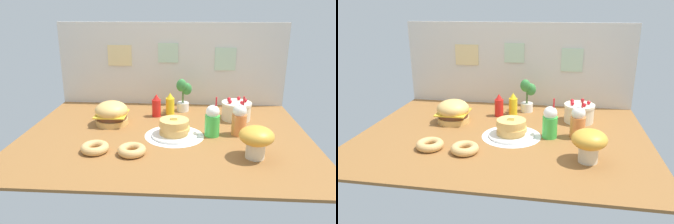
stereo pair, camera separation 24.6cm
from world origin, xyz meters
TOP-DOWN VIEW (x-y plane):
  - ground_plane at (0.00, 0.00)m, footprint 2.28×1.72m
  - back_wall at (-0.00, 0.85)m, footprint 2.28×0.04m
  - doily_mat at (0.08, -0.03)m, footprint 0.47×0.47m
  - burger at (-0.48, 0.21)m, footprint 0.28×0.28m
  - pancake_stack at (0.08, -0.03)m, footprint 0.36×0.36m
  - layer_cake at (0.61, 0.41)m, footprint 0.27×0.27m
  - ketchup_bottle at (-0.11, 0.44)m, footprint 0.08×0.08m
  - mustard_bottle at (0.01, 0.50)m, footprint 0.08×0.08m
  - cream_soda_cup at (0.37, -0.00)m, footprint 0.12×0.12m
  - orange_float_cup at (0.58, 0.03)m, footprint 0.12×0.12m
  - donut_pink_glaze at (-0.47, -0.35)m, footprint 0.20×0.20m
  - donut_chocolate at (-0.20, -0.37)m, footprint 0.20×0.20m
  - potted_plant at (0.13, 0.61)m, footprint 0.15×0.13m
  - mushroom_stool at (0.64, -0.37)m, footprint 0.23×0.23m

SIDE VIEW (x-z plane):
  - ground_plane at x=0.00m, z-range -0.02..0.00m
  - doily_mat at x=0.08m, z-range 0.00..0.00m
  - donut_pink_glaze at x=-0.47m, z-range 0.00..0.06m
  - donut_chocolate at x=-0.20m, z-range 0.00..0.06m
  - pancake_stack at x=0.08m, z-range -0.01..0.14m
  - layer_cake at x=0.61m, z-range -0.01..0.18m
  - burger at x=-0.48m, z-range -0.01..0.20m
  - ketchup_bottle at x=-0.11m, z-range -0.01..0.20m
  - mustard_bottle at x=0.01m, z-range -0.01..0.20m
  - cream_soda_cup at x=0.37m, z-range -0.03..0.28m
  - orange_float_cup at x=0.58m, z-range -0.03..0.28m
  - mushroom_stool at x=0.64m, z-range 0.03..0.25m
  - potted_plant at x=0.13m, z-range 0.01..0.34m
  - back_wall at x=0.00m, z-range 0.00..0.83m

